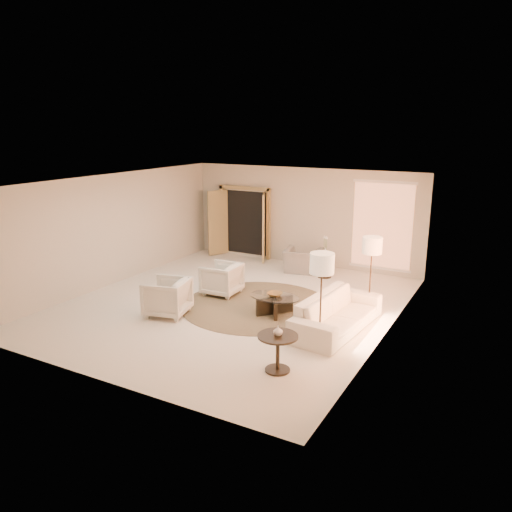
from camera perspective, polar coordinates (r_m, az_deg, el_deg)
The scene contains 18 objects.
room at distance 11.04m, azimuth -2.82°, elevation 1.28°, with size 7.04×8.04×2.83m.
windows_right at distance 9.86m, azimuth 14.90°, elevation -1.15°, with size 0.10×6.40×2.40m, color #EE905F, non-canonical shape.
window_back_corner at distance 13.77m, azimuth 14.19°, elevation 3.35°, with size 1.70×0.10×2.40m, color #EE905F, non-canonical shape.
curtains_right at distance 10.73m, azimuth 15.80°, elevation -0.21°, with size 0.06×5.20×2.60m, color #CCB194, non-canonical shape.
french_doors at distance 15.27m, azimuth -1.43°, elevation 3.81°, with size 1.95×0.66×2.16m.
area_rug at distance 11.36m, azimuth 0.15°, elevation -5.64°, with size 3.45×3.45×0.01m, color #3C3120.
sofa at distance 10.09m, azimuth 9.27°, elevation -6.43°, with size 2.43×0.95×0.71m, color silver.
armchair_left at distance 12.01m, azimuth -3.97°, elevation -2.46°, with size 0.81×0.76×0.84m, color silver.
armchair_right at distance 10.86m, azimuth -10.14°, elevation -4.44°, with size 0.85×0.80×0.88m, color silver.
accent_chair at distance 13.85m, azimuth 5.41°, elevation -0.07°, with size 1.00×0.65×0.87m, color gray.
coffee_table at distance 10.78m, azimuth 2.14°, elevation -5.36°, with size 1.22×1.22×0.41m.
end_table at distance 8.35m, azimuth 2.50°, elevation -10.30°, with size 0.67×0.67×0.64m.
side_table at distance 13.46m, azimuth 7.88°, elevation -1.05°, with size 0.47×0.47×0.55m.
floor_lamp_near at distance 10.71m, azimuth 13.12°, elevation 0.80°, with size 0.41×0.41×1.71m.
floor_lamp_far at distance 8.89m, azimuth 7.54°, elevation -1.34°, with size 0.43×0.43×1.79m.
bowl at distance 10.72m, azimuth 2.15°, elevation -4.39°, with size 0.32×0.32×0.08m, color brown.
end_vase at distance 8.23m, azimuth 2.52°, elevation -8.55°, with size 0.16×0.16×0.17m, color white.
side_vase at distance 13.37m, azimuth 7.93°, elevation 0.37°, with size 0.25×0.25×0.26m, color white.
Camera 1 is at (5.61, -9.15, 3.97)m, focal length 35.00 mm.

